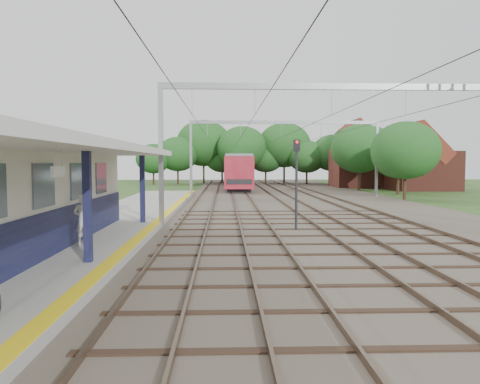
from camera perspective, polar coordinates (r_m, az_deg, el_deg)
name	(u,v)px	position (r m, az deg, el deg)	size (l,w,h in m)	color
ground	(343,357)	(8.40, 12.40, -19.02)	(160.00, 160.00, 0.00)	#2D4C1E
ballast_bed	(298,202)	(38.11, 7.11, -1.17)	(18.00, 90.00, 0.10)	#473D33
platform	(104,229)	(22.42, -16.24, -4.33)	(5.00, 52.00, 0.35)	gray
yellow_stripe	(153,225)	(21.95, -10.53, -3.94)	(0.45, 52.00, 0.01)	yellow
canopy	(20,148)	(14.71, -25.28, 4.92)	(6.40, 20.00, 3.44)	#12153A
rail_tracks	(267,200)	(37.79, 3.37, -1.00)	(11.80, 88.00, 0.15)	brown
catenary_system	(301,130)	(33.30, 7.42, 7.55)	(17.22, 88.00, 7.00)	gray
tree_band	(267,150)	(64.91, 3.26, 5.13)	(31.72, 30.88, 8.82)	#382619
house_near	(423,164)	(58.22, 21.37, 3.16)	(7.00, 6.12, 7.89)	brown
house_far	(364,162)	(62.16, 14.94, 3.52)	(8.00, 6.12, 8.66)	brown
person	(83,220)	(16.87, -18.59, -3.27)	(0.66, 0.43, 1.80)	beige
train	(235,169)	(65.34, -0.61, 2.76)	(3.05, 38.00, 4.00)	black
signal_post	(296,174)	(21.65, 6.90, 2.14)	(0.34, 0.31, 4.27)	black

